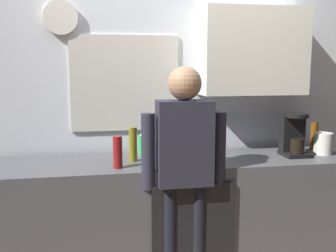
# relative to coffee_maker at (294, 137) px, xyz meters

# --- Properties ---
(kitchen_counter) EXTENTS (2.67, 0.64, 0.92)m
(kitchen_counter) POSITION_rel_coffee_maker_xyz_m (-0.93, 0.03, -0.60)
(kitchen_counter) COLOR #4C4C51
(kitchen_counter) RESTS_ON ground_plane
(dishwasher_panel) EXTENTS (0.56, 0.02, 0.82)m
(dishwasher_panel) POSITION_rel_coffee_maker_xyz_m (-0.88, -0.31, -0.65)
(dishwasher_panel) COLOR black
(dishwasher_panel) RESTS_ON ground_plane
(back_wall_assembly) EXTENTS (4.27, 0.42, 2.60)m
(back_wall_assembly) POSITION_rel_coffee_maker_xyz_m (-0.85, 0.42, 0.30)
(back_wall_assembly) COLOR silver
(back_wall_assembly) RESTS_ON ground_plane
(coffee_maker) EXTENTS (0.20, 0.20, 0.33)m
(coffee_maker) POSITION_rel_coffee_maker_xyz_m (0.00, 0.00, 0.00)
(coffee_maker) COLOR black
(coffee_maker) RESTS_ON kitchen_counter
(bottle_olive_oil) EXTENTS (0.06, 0.06, 0.25)m
(bottle_olive_oil) POSITION_rel_coffee_maker_xyz_m (-1.24, 0.03, -0.02)
(bottle_olive_oil) COLOR olive
(bottle_olive_oil) RESTS_ON kitchen_counter
(bottle_red_vinegar) EXTENTS (0.06, 0.06, 0.22)m
(bottle_red_vinegar) POSITION_rel_coffee_maker_xyz_m (-1.36, -0.15, -0.04)
(bottle_red_vinegar) COLOR maroon
(bottle_red_vinegar) RESTS_ON kitchen_counter
(bottle_amber_beer) EXTENTS (0.06, 0.06, 0.23)m
(bottle_amber_beer) POSITION_rel_coffee_maker_xyz_m (0.28, 0.18, -0.03)
(bottle_amber_beer) COLOR brown
(bottle_amber_beer) RESTS_ON kitchen_counter
(cup_blue_mug) EXTENTS (0.08, 0.08, 0.10)m
(cup_blue_mug) POSITION_rel_coffee_maker_xyz_m (-0.75, 0.04, -0.10)
(cup_blue_mug) COLOR #3351B2
(cup_blue_mug) RESTS_ON kitchen_counter
(mixing_bowl) EXTENTS (0.22, 0.22, 0.08)m
(mixing_bowl) POSITION_rel_coffee_maker_xyz_m (-0.98, 0.03, -0.11)
(mixing_bowl) COLOR #4C72A5
(mixing_bowl) RESTS_ON kitchen_counter
(dish_soap) EXTENTS (0.06, 0.06, 0.18)m
(dish_soap) POSITION_rel_coffee_maker_xyz_m (-1.16, 0.24, -0.07)
(dish_soap) COLOR green
(dish_soap) RESTS_ON kitchen_counter
(storage_canister) EXTENTS (0.14, 0.14, 0.17)m
(storage_canister) POSITION_rel_coffee_maker_xyz_m (0.24, -0.01, -0.06)
(storage_canister) COLOR silver
(storage_canister) RESTS_ON kitchen_counter
(person_at_sink) EXTENTS (0.57, 0.22, 1.60)m
(person_at_sink) POSITION_rel_coffee_maker_xyz_m (-0.93, -0.27, -0.11)
(person_at_sink) COLOR black
(person_at_sink) RESTS_ON ground_plane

